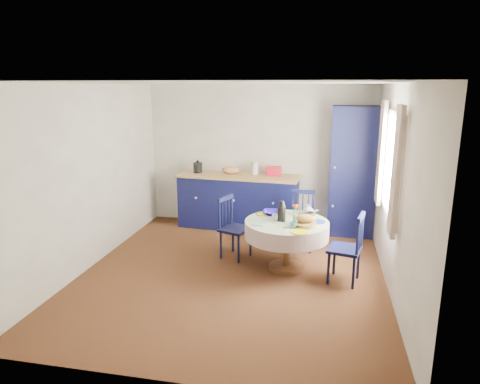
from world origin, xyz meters
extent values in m
plane|color=black|center=(0.00, 0.00, 0.00)|extent=(4.50, 4.50, 0.00)
plane|color=white|center=(0.00, 0.00, 2.50)|extent=(4.50, 4.50, 0.00)
cube|color=white|center=(0.00, 2.25, 1.25)|extent=(4.00, 0.02, 2.50)
cube|color=white|center=(-2.00, 0.00, 1.25)|extent=(0.02, 4.50, 2.50)
cube|color=white|center=(2.00, 0.00, 1.25)|extent=(0.02, 4.50, 2.50)
plane|color=white|center=(2.00, 0.30, 1.50)|extent=(0.00, 1.20, 1.20)
cube|color=beige|center=(1.92, -0.40, 1.55)|extent=(0.05, 0.34, 1.45)
cube|color=beige|center=(1.92, 1.00, 1.55)|extent=(0.05, 0.34, 1.45)
cube|color=black|center=(-0.32, 1.96, 0.46)|extent=(2.11, 0.75, 0.91)
cube|color=#A08549|center=(-0.32, 1.96, 0.93)|extent=(2.17, 0.79, 0.04)
cube|color=maroon|center=(0.30, 1.99, 1.03)|extent=(0.27, 0.16, 0.16)
cube|color=#A08549|center=(-0.45, 1.92, 0.96)|extent=(0.35, 0.26, 0.02)
ellipsoid|color=#AF7C44|center=(-0.45, 1.92, 1.04)|extent=(0.31, 0.20, 0.13)
cylinder|color=silver|center=(-0.04, 2.05, 1.06)|extent=(0.12, 0.12, 0.22)
cube|color=black|center=(1.62, 2.00, 1.08)|extent=(0.76, 0.55, 2.16)
cylinder|color=white|center=(1.32, 1.72, 1.19)|extent=(0.04, 0.02, 0.04)
cylinder|color=white|center=(1.32, 1.72, 0.54)|extent=(0.04, 0.02, 0.04)
cylinder|color=brown|center=(0.68, 0.30, 0.03)|extent=(0.47, 0.47, 0.05)
cylinder|color=brown|center=(0.68, 0.30, 0.34)|extent=(0.10, 0.10, 0.61)
cylinder|color=brown|center=(0.68, 0.30, 0.66)|extent=(1.08, 1.08, 0.03)
cylinder|color=white|center=(0.68, 0.30, 0.56)|extent=(1.14, 1.14, 0.22)
cylinder|color=beige|center=(0.68, 0.30, 0.68)|extent=(1.14, 1.14, 0.01)
cylinder|color=#8AB8C0|center=(0.35, 0.12, 0.69)|extent=(0.22, 0.22, 0.01)
cylinder|color=yellow|center=(0.88, -0.13, 0.69)|extent=(0.22, 0.22, 0.01)
cylinder|color=navy|center=(1.09, 0.35, 0.69)|extent=(0.22, 0.22, 0.01)
cylinder|color=#89A368|center=(0.76, 0.72, 0.69)|extent=(0.22, 0.22, 0.01)
cylinder|color=yellow|center=(0.34, 0.56, 0.69)|extent=(0.22, 0.22, 0.01)
cylinder|color=olive|center=(0.94, 0.14, 0.71)|extent=(0.28, 0.28, 0.05)
ellipsoid|color=#AF7C44|center=(0.94, 0.14, 0.79)|extent=(0.26, 0.16, 0.11)
cube|color=silver|center=(0.58, 0.39, 0.71)|extent=(0.10, 0.07, 0.04)
cylinder|color=black|center=(0.01, 0.36, 0.21)|extent=(0.03, 0.03, 0.41)
cylinder|color=black|center=(0.12, 0.66, 0.21)|extent=(0.03, 0.03, 0.41)
cylinder|color=black|center=(-0.28, 0.47, 0.21)|extent=(0.03, 0.03, 0.41)
cylinder|color=black|center=(-0.17, 0.77, 0.21)|extent=(0.03, 0.03, 0.41)
cube|color=black|center=(-0.08, 0.56, 0.43)|extent=(0.50, 0.51, 0.04)
cylinder|color=black|center=(-0.30, 0.47, 0.66)|extent=(0.03, 0.03, 0.46)
cylinder|color=black|center=(-0.18, 0.78, 0.66)|extent=(0.03, 0.03, 0.46)
cube|color=black|center=(-0.24, 0.63, 0.88)|extent=(0.17, 0.36, 0.06)
cylinder|color=black|center=(-0.27, 0.54, 0.65)|extent=(0.02, 0.02, 0.39)
cylinder|color=black|center=(-0.24, 0.63, 0.65)|extent=(0.02, 0.02, 0.39)
cylinder|color=black|center=(-0.21, 0.71, 0.65)|extent=(0.02, 0.02, 0.39)
cylinder|color=black|center=(0.67, 0.95, 0.20)|extent=(0.03, 0.03, 0.41)
cylinder|color=black|center=(0.99, 0.93, 0.20)|extent=(0.03, 0.03, 0.41)
cylinder|color=black|center=(0.68, 1.25, 0.20)|extent=(0.03, 0.03, 0.41)
cylinder|color=black|center=(1.01, 1.24, 0.20)|extent=(0.03, 0.03, 0.41)
cube|color=black|center=(0.84, 1.09, 0.43)|extent=(0.42, 0.40, 0.04)
cylinder|color=black|center=(0.68, 1.27, 0.66)|extent=(0.03, 0.03, 0.46)
cylinder|color=black|center=(1.01, 1.26, 0.66)|extent=(0.03, 0.03, 0.46)
cube|color=black|center=(0.85, 1.27, 0.87)|extent=(0.36, 0.05, 0.06)
cylinder|color=black|center=(0.76, 1.27, 0.64)|extent=(0.02, 0.02, 0.38)
cylinder|color=black|center=(0.85, 1.27, 0.64)|extent=(0.02, 0.02, 0.38)
cylinder|color=black|center=(0.93, 1.26, 0.64)|extent=(0.02, 0.02, 0.38)
cylinder|color=black|center=(1.34, 0.24, 0.21)|extent=(0.04, 0.04, 0.42)
cylinder|color=black|center=(1.26, -0.08, 0.21)|extent=(0.04, 0.04, 0.42)
cylinder|color=black|center=(1.64, 0.17, 0.21)|extent=(0.04, 0.04, 0.42)
cylinder|color=black|center=(1.57, -0.15, 0.21)|extent=(0.04, 0.04, 0.42)
cube|color=black|center=(1.45, 0.04, 0.44)|extent=(0.48, 0.49, 0.04)
cylinder|color=black|center=(1.66, 0.16, 0.68)|extent=(0.04, 0.04, 0.47)
cylinder|color=black|center=(1.58, -0.16, 0.68)|extent=(0.04, 0.04, 0.47)
cube|color=black|center=(1.62, 0.00, 0.89)|extent=(0.12, 0.37, 0.06)
cylinder|color=black|center=(1.64, 0.09, 0.66)|extent=(0.02, 0.02, 0.39)
cylinder|color=black|center=(1.62, 0.00, 0.66)|extent=(0.02, 0.02, 0.39)
cylinder|color=black|center=(1.60, -0.08, 0.66)|extent=(0.02, 0.02, 0.39)
imported|color=silver|center=(0.53, 0.32, 0.73)|extent=(0.11, 0.11, 0.09)
imported|color=#286E75|center=(0.79, 0.03, 0.73)|extent=(0.09, 0.09, 0.09)
imported|color=black|center=(0.99, 0.49, 0.73)|extent=(0.12, 0.12, 0.09)
imported|color=silver|center=(0.58, 0.71, 0.73)|extent=(0.10, 0.10, 0.10)
imported|color=#110773|center=(0.45, 0.55, 0.72)|extent=(0.26, 0.26, 0.06)
camera|label=1|loc=(1.15, -5.23, 2.46)|focal=32.00mm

